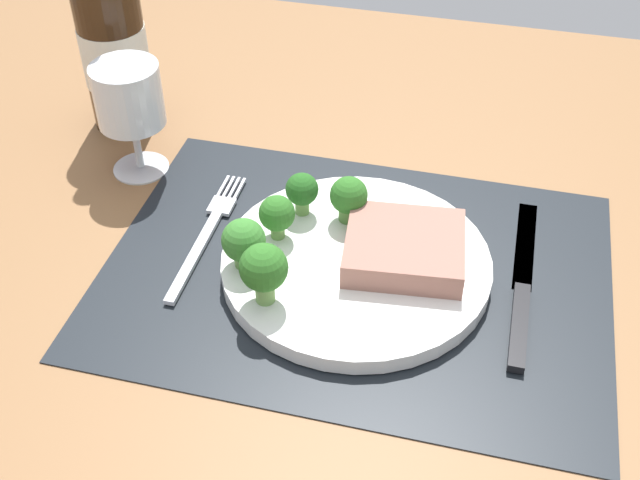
% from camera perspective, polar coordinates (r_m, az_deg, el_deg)
% --- Properties ---
extents(ground_plane, '(1.40, 1.10, 0.03)m').
position_cam_1_polar(ground_plane, '(0.76, 2.53, -3.15)').
color(ground_plane, brown).
extents(placemat, '(0.47, 0.34, 0.00)m').
position_cam_1_polar(placemat, '(0.75, 2.57, -2.25)').
color(placemat, black).
rests_on(placemat, ground_plane).
extents(plate, '(0.25, 0.25, 0.02)m').
position_cam_1_polar(plate, '(0.74, 2.59, -1.72)').
color(plate, white).
rests_on(plate, placemat).
extents(steak, '(0.12, 0.11, 0.03)m').
position_cam_1_polar(steak, '(0.73, 6.05, -0.56)').
color(steak, '#9E6B5B').
rests_on(steak, plate).
extents(broccoli_back_left, '(0.03, 0.03, 0.04)m').
position_cam_1_polar(broccoli_back_left, '(0.77, -1.30, 3.55)').
color(broccoli_back_left, '#6B994C').
rests_on(broccoli_back_left, plate).
extents(broccoli_center, '(0.03, 0.03, 0.05)m').
position_cam_1_polar(broccoli_center, '(0.74, -3.09, 1.85)').
color(broccoli_center, '#6B994C').
rests_on(broccoli_center, plate).
extents(broccoli_near_fork, '(0.04, 0.04, 0.05)m').
position_cam_1_polar(broccoli_near_fork, '(0.76, 2.06, 3.10)').
color(broccoli_near_fork, '#5B8942').
rests_on(broccoli_near_fork, plate).
extents(broccoli_near_steak, '(0.04, 0.04, 0.06)m').
position_cam_1_polar(broccoli_near_steak, '(0.67, -4.05, -2.10)').
color(broccoli_near_steak, '#6B994C').
rests_on(broccoli_near_steak, plate).
extents(broccoli_front_edge, '(0.04, 0.04, 0.05)m').
position_cam_1_polar(broccoli_front_edge, '(0.71, -5.47, -0.11)').
color(broccoli_front_edge, '#5B8942').
rests_on(broccoli_front_edge, plate).
extents(fork, '(0.02, 0.19, 0.01)m').
position_cam_1_polar(fork, '(0.79, -8.09, 0.50)').
color(fork, silver).
rests_on(fork, placemat).
extents(knife, '(0.02, 0.23, 0.01)m').
position_cam_1_polar(knife, '(0.74, 14.23, -3.60)').
color(knife, black).
rests_on(knife, placemat).
extents(wine_bottle, '(0.07, 0.07, 0.28)m').
position_cam_1_polar(wine_bottle, '(0.93, -14.57, 13.45)').
color(wine_bottle, '#331E0F').
rests_on(wine_bottle, ground_plane).
extents(wine_glass, '(0.07, 0.07, 0.12)m').
position_cam_1_polar(wine_glass, '(0.85, -13.47, 9.58)').
color(wine_glass, silver).
rests_on(wine_glass, ground_plane).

